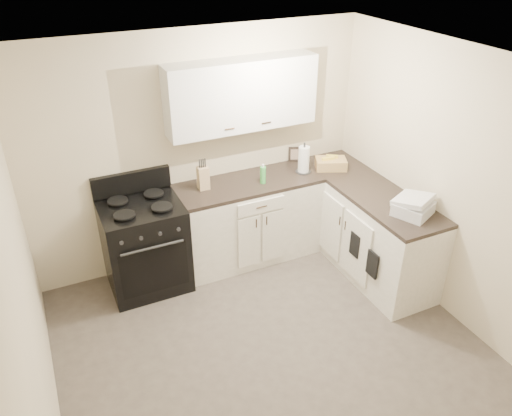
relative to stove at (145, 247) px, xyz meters
name	(u,v)px	position (x,y,z in m)	size (l,w,h in m)	color
floor	(275,355)	(0.74, -1.48, -0.46)	(3.60, 3.60, 0.00)	#473F38
ceiling	(283,73)	(0.74, -1.48, 2.04)	(3.60, 3.60, 0.00)	white
wall_back	(199,151)	(0.74, 0.32, 0.79)	(3.60, 3.60, 0.00)	beige
wall_right	(457,190)	(2.54, -1.48, 0.79)	(3.60, 3.60, 0.00)	beige
wall_left	(24,304)	(-1.06, -1.48, 0.79)	(3.60, 3.60, 0.00)	beige
base_cabinets_back	(249,221)	(1.17, 0.02, -0.01)	(1.55, 0.60, 0.90)	white
base_cabinets_right	(364,228)	(2.24, -0.63, -0.01)	(0.60, 1.90, 0.90)	white
countertop_back	(249,183)	(1.17, 0.02, 0.46)	(1.55, 0.60, 0.04)	black
countertop_right	(369,189)	(2.24, -0.63, 0.46)	(0.60, 1.90, 0.04)	black
upper_cabinets	(242,95)	(1.17, 0.18, 1.38)	(1.55, 0.30, 0.70)	silver
stove	(145,247)	(0.00, 0.00, 0.00)	(0.79, 0.67, 0.95)	black
knife_block	(203,178)	(0.69, 0.08, 0.60)	(0.11, 0.10, 0.24)	tan
paper_towel	(304,160)	(1.81, -0.01, 0.63)	(0.12, 0.12, 0.29)	white
soap_bottle	(263,175)	(1.30, -0.06, 0.57)	(0.06, 0.06, 0.18)	green
picture_frame	(294,154)	(1.86, 0.28, 0.56)	(0.13, 0.02, 0.17)	black
wicker_basket	(331,164)	(2.14, -0.06, 0.54)	(0.33, 0.22, 0.11)	tan
countertop_grill	(413,208)	(2.29, -1.24, 0.54)	(0.33, 0.30, 0.12)	silver
glass_jar	(400,204)	(2.24, -1.12, 0.54)	(0.08, 0.08, 0.13)	silver
oven_mitt_near	(372,264)	(1.92, -1.21, -0.01)	(0.02, 0.16, 0.27)	black
oven_mitt_far	(355,245)	(1.92, -0.92, 0.04)	(0.02, 0.15, 0.26)	black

